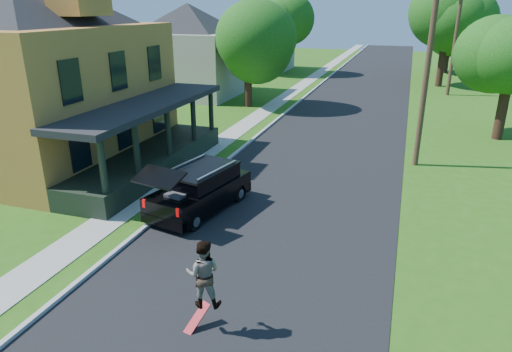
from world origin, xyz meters
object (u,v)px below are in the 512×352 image
(black_suv, at_px, (200,189))
(tree_right_near, at_px, (512,51))
(utility_pole_near, at_px, (427,68))
(skateboarder, at_px, (203,274))

(black_suv, height_order, tree_right_near, tree_right_near)
(tree_right_near, bearing_deg, utility_pole_near, -124.94)
(skateboarder, xyz_separation_m, tree_right_near, (8.87, 19.84, 3.30))
(skateboarder, bearing_deg, tree_right_near, -129.75)
(skateboarder, distance_m, tree_right_near, 21.98)
(black_suv, relative_size, tree_right_near, 0.68)
(black_suv, distance_m, skateboarder, 6.58)
(black_suv, height_order, skateboarder, skateboarder)
(tree_right_near, relative_size, utility_pole_near, 0.82)
(skateboarder, xyz_separation_m, utility_pole_near, (4.57, 13.68, 3.01))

